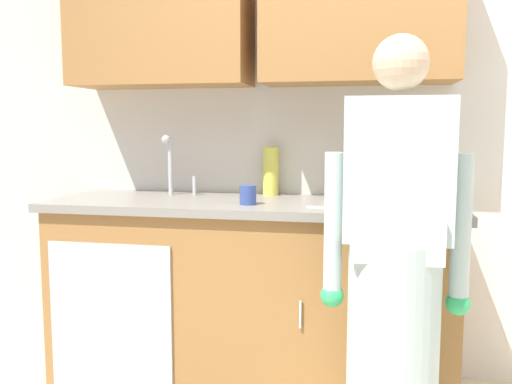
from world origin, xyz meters
TOP-DOWN VIEW (x-y plane):
  - kitchen_wall_with_uppers at (-0.14, 0.99)m, footprint 4.80×0.44m
  - counter_cabinet at (-0.55, 0.70)m, footprint 1.90×0.62m
  - countertop at (-0.55, 0.70)m, footprint 1.96×0.66m
  - sink at (-0.97, 0.71)m, footprint 0.50×0.36m
  - person_at_sink at (0.11, 0.17)m, footprint 0.55×0.34m
  - bottle_cleaner_spray at (0.04, 0.92)m, footprint 0.08×0.08m
  - bottle_water_tall at (-0.07, 0.89)m, footprint 0.08×0.08m
  - bottle_dish_liquid at (-0.50, 0.94)m, footprint 0.08×0.08m
  - bottle_water_short at (0.22, 0.93)m, footprint 0.07×0.07m
  - bottle_soap at (0.31, 0.88)m, footprint 0.08×0.08m
  - cup_by_sink at (-0.53, 0.56)m, footprint 0.08×0.08m
  - knife_on_counter at (-0.14, 0.51)m, footprint 0.24×0.06m
  - sponge at (0.10, 0.78)m, footprint 0.11×0.07m

SIDE VIEW (x-z plane):
  - counter_cabinet at x=-0.55m, z-range 0.00..0.90m
  - person_at_sink at x=0.11m, z-range -0.12..1.50m
  - countertop at x=-0.55m, z-range 0.90..0.94m
  - sink at x=-0.97m, z-range 0.75..1.10m
  - knife_on_counter at x=-0.14m, z-range 0.94..0.95m
  - sponge at x=0.10m, z-range 0.94..0.97m
  - cup_by_sink at x=-0.53m, z-range 0.94..1.03m
  - bottle_soap at x=0.31m, z-range 0.94..1.12m
  - bottle_cleaner_spray at x=0.04m, z-range 0.94..1.15m
  - bottle_water_short at x=0.22m, z-range 0.94..1.19m
  - bottle_dish_liquid at x=-0.50m, z-range 0.94..1.19m
  - bottle_water_tall at x=-0.07m, z-range 0.94..1.19m
  - kitchen_wall_with_uppers at x=-0.14m, z-range 0.13..2.83m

